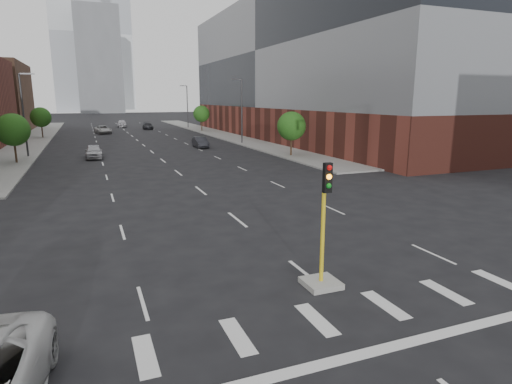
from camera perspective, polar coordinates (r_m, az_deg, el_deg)
sidewalk_left_far at (r=77.81m, az=-27.33°, el=6.36°), size 5.00×92.00×0.15m
sidewalk_right_far at (r=80.56m, az=-5.46°, el=7.84°), size 5.00×92.00×0.15m
building_right_main at (r=73.21m, az=9.01°, el=15.85°), size 24.00×70.00×22.00m
tower_left at (r=224.98m, az=-22.80°, el=18.81°), size 22.00×22.00×70.00m
tower_right at (r=265.85m, az=-18.67°, el=19.07°), size 20.00×20.00×80.00m
tower_mid at (r=203.88m, az=-20.23°, el=16.08°), size 18.00×18.00×44.00m
median_traffic_signal at (r=15.16m, az=8.82°, el=-8.96°), size 1.20×1.20×4.40m
streetlight_right_a at (r=61.74m, az=-1.99°, el=11.09°), size 1.60×0.22×9.07m
streetlight_right_b at (r=95.44m, az=-9.19°, el=11.42°), size 1.60×0.22×9.07m
streetlight_left at (r=53.54m, az=-28.53°, el=9.41°), size 1.60×0.22×9.07m
tree_left_near at (r=48.73m, az=-29.68°, el=7.22°), size 3.20×3.20×4.85m
tree_left_far at (r=78.51m, az=-26.77°, el=8.89°), size 3.20×3.20×4.85m
tree_right_near at (r=48.21m, az=4.75°, el=8.75°), size 3.20×3.20×4.85m
tree_right_far at (r=85.89m, az=-7.29°, el=10.30°), size 3.20×3.20×4.85m
car_near_left at (r=50.00m, az=-20.81°, el=5.07°), size 1.79×4.42×1.50m
car_mid_right at (r=57.53m, az=-7.43°, el=6.59°), size 1.57×4.29×1.40m
car_far_left at (r=84.52m, az=-19.72°, el=7.83°), size 3.20×5.54×1.45m
car_deep_right at (r=93.23m, az=-14.24°, el=8.52°), size 2.13×4.83×1.38m
car_distant at (r=102.35m, az=-17.46°, el=8.72°), size 2.19×4.92×1.65m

